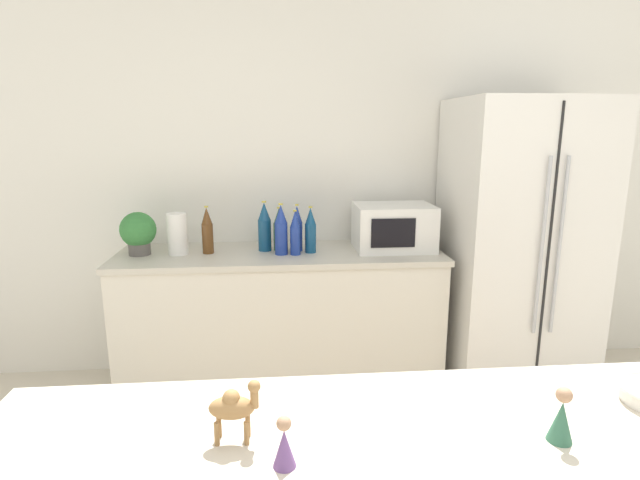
# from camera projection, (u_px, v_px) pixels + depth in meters

# --- Properties ---
(wall_back) EXTENTS (8.00, 0.06, 2.55)m
(wall_back) POSITION_uv_depth(u_px,v_px,m) (337.00, 183.00, 3.34)
(wall_back) COLOR white
(wall_back) RESTS_ON ground_plane
(back_counter) EXTENTS (1.99, 0.63, 0.89)m
(back_counter) POSITION_uv_depth(u_px,v_px,m) (282.00, 319.00, 3.17)
(back_counter) COLOR silver
(back_counter) RESTS_ON ground_plane
(refrigerator) EXTENTS (0.84, 0.75, 1.81)m
(refrigerator) POSITION_uv_depth(u_px,v_px,m) (517.00, 247.00, 3.12)
(refrigerator) COLOR silver
(refrigerator) RESTS_ON ground_plane
(potted_plant) EXTENTS (0.21, 0.21, 0.26)m
(potted_plant) POSITION_uv_depth(u_px,v_px,m) (138.00, 232.00, 2.97)
(potted_plant) COLOR #595451
(potted_plant) RESTS_ON back_counter
(paper_towel_roll) EXTENTS (0.12, 0.12, 0.25)m
(paper_towel_roll) POSITION_uv_depth(u_px,v_px,m) (177.00, 234.00, 2.99)
(paper_towel_roll) COLOR white
(paper_towel_roll) RESTS_ON back_counter
(microwave) EXTENTS (0.48, 0.37, 0.28)m
(microwave) POSITION_uv_depth(u_px,v_px,m) (393.00, 227.00, 3.12)
(microwave) COLOR white
(microwave) RESTS_ON back_counter
(back_bottle_0) EXTENTS (0.08, 0.08, 0.31)m
(back_bottle_0) POSITION_uv_depth(u_px,v_px,m) (281.00, 230.00, 2.98)
(back_bottle_0) COLOR navy
(back_bottle_0) RESTS_ON back_counter
(back_bottle_1) EXTENTS (0.07, 0.07, 0.29)m
(back_bottle_1) POSITION_uv_depth(u_px,v_px,m) (311.00, 231.00, 3.03)
(back_bottle_1) COLOR navy
(back_bottle_1) RESTS_ON back_counter
(back_bottle_2) EXTENTS (0.07, 0.07, 0.27)m
(back_bottle_2) POSITION_uv_depth(u_px,v_px,m) (279.00, 230.00, 3.09)
(back_bottle_2) COLOR #2D6033
(back_bottle_2) RESTS_ON back_counter
(back_bottle_3) EXTENTS (0.08, 0.08, 0.31)m
(back_bottle_3) POSITION_uv_depth(u_px,v_px,m) (265.00, 227.00, 3.07)
(back_bottle_3) COLOR navy
(back_bottle_3) RESTS_ON back_counter
(back_bottle_4) EXTENTS (0.07, 0.07, 0.29)m
(back_bottle_4) POSITION_uv_depth(u_px,v_px,m) (297.00, 229.00, 3.07)
(back_bottle_4) COLOR navy
(back_bottle_4) RESTS_ON back_counter
(back_bottle_5) EXTENTS (0.06, 0.06, 0.27)m
(back_bottle_5) POSITION_uv_depth(u_px,v_px,m) (295.00, 234.00, 2.98)
(back_bottle_5) COLOR navy
(back_bottle_5) RESTS_ON back_counter
(back_bottle_6) EXTENTS (0.07, 0.07, 0.29)m
(back_bottle_6) POSITION_uv_depth(u_px,v_px,m) (207.00, 231.00, 3.01)
(back_bottle_6) COLOR brown
(back_bottle_6) RESTS_ON back_counter
(camel_figurine) EXTENTS (0.12, 0.06, 0.15)m
(camel_figurine) POSITION_uv_depth(u_px,v_px,m) (234.00, 406.00, 1.13)
(camel_figurine) COLOR olive
(camel_figurine) RESTS_ON bar_counter
(wise_man_figurine_blue) EXTENTS (0.05, 0.05, 0.12)m
(wise_man_figurine_blue) POSITION_uv_depth(u_px,v_px,m) (284.00, 445.00, 1.05)
(wise_man_figurine_blue) COLOR #6B4784
(wise_man_figurine_blue) RESTS_ON bar_counter
(wise_man_figurine_crimson) EXTENTS (0.06, 0.06, 0.13)m
(wise_man_figurine_crimson) POSITION_uv_depth(u_px,v_px,m) (561.00, 418.00, 1.14)
(wise_man_figurine_crimson) COLOR #33664C
(wise_man_figurine_crimson) RESTS_ON bar_counter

